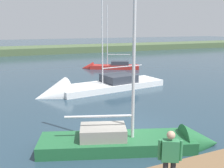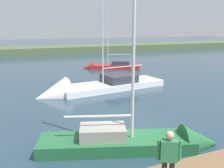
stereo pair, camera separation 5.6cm
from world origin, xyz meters
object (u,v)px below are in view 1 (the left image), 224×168
object	(u,v)px
sailboat_mid_channel	(142,143)
person_on_dock	(170,156)
sailboat_outer_mooring	(90,90)
sailboat_near_dock	(108,68)

from	to	relation	value
sailboat_mid_channel	person_on_dock	world-z (taller)	sailboat_mid_channel
sailboat_outer_mooring	person_on_dock	xyz separation A→B (m)	(2.40, 13.63, 1.56)
sailboat_outer_mooring	person_on_dock	bearing A→B (deg)	72.40
sailboat_mid_channel	sailboat_near_dock	distance (m)	21.04
sailboat_near_dock	sailboat_mid_channel	bearing A→B (deg)	98.73
sailboat_outer_mooring	sailboat_near_dock	world-z (taller)	sailboat_outer_mooring
sailboat_mid_channel	sailboat_outer_mooring	bearing A→B (deg)	102.65
sailboat_near_dock	person_on_dock	distance (m)	24.87
sailboat_outer_mooring	person_on_dock	distance (m)	13.93
sailboat_outer_mooring	sailboat_near_dock	distance (m)	11.34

